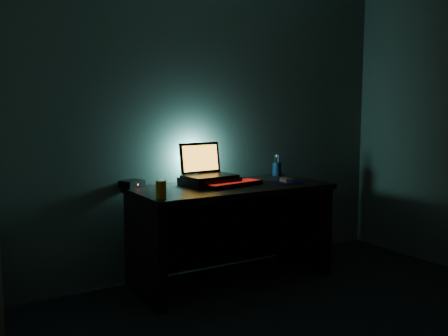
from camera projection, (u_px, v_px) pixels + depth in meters
name	position (u px, v px, depth m)	size (l,w,h in m)	color
room	(411.00, 126.00, 2.34)	(3.50, 4.00, 2.50)	black
desk	(227.00, 217.00, 3.86)	(1.50, 0.70, 0.75)	black
riser	(210.00, 181.00, 3.80)	(0.40, 0.30, 0.06)	black
laptop	(206.00, 169.00, 3.83)	(0.40, 0.32, 0.26)	black
keyboard	(233.00, 184.00, 3.76)	(0.51, 0.25, 0.03)	black
mousepad	(286.00, 182.00, 3.94)	(0.22, 0.20, 0.00)	#0A0B4C
mouse	(286.00, 180.00, 3.94)	(0.06, 0.10, 0.03)	gray
pen_cup	(277.00, 169.00, 4.37)	(0.08, 0.08, 0.11)	black
juice_glass	(161.00, 190.00, 3.23)	(0.07, 0.07, 0.12)	orange
router	(132.00, 184.00, 3.69)	(0.20, 0.18, 0.05)	black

